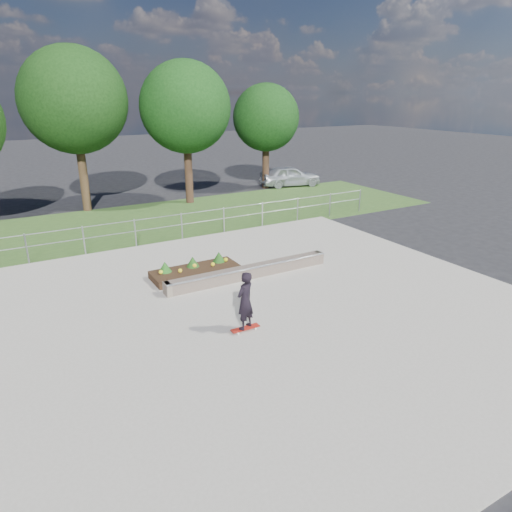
{
  "coord_description": "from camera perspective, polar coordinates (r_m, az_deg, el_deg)",
  "views": [
    {
      "loc": [
        -6.6,
        -10.3,
        5.98
      ],
      "look_at": [
        0.2,
        1.5,
        1.1
      ],
      "focal_mm": 32.0,
      "sensor_mm": 36.0,
      "label": 1
    }
  ],
  "objects": [
    {
      "name": "grind_ledge",
      "position": [
        15.46,
        -0.8,
        -1.98
      ],
      "size": [
        6.0,
        0.44,
        0.43
      ],
      "color": "brown",
      "rests_on": "concrete_slab"
    },
    {
      "name": "tree_mid_right",
      "position": [
        26.14,
        -8.82,
        17.86
      ],
      "size": [
        4.9,
        4.9,
        7.7
      ],
      "color": "black",
      "rests_on": "ground"
    },
    {
      "name": "concrete_slab",
      "position": [
        13.6,
        2.44,
        -6.25
      ],
      "size": [
        15.0,
        15.0,
        0.06
      ],
      "primitive_type": "cube",
      "color": "gray",
      "rests_on": "ground"
    },
    {
      "name": "skateboarder",
      "position": [
        11.82,
        -1.37,
        -5.64
      ],
      "size": [
        0.8,
        0.59,
        1.65
      ],
      "color": "silver",
      "rests_on": "concrete_slab"
    },
    {
      "name": "grass_verge",
      "position": [
        23.08,
        -12.33,
        4.27
      ],
      "size": [
        30.0,
        8.0,
        0.02
      ],
      "primitive_type": "cube",
      "color": "#2D4C1E",
      "rests_on": "ground"
    },
    {
      "name": "planter_bed",
      "position": [
        15.8,
        -7.6,
        -1.75
      ],
      "size": [
        3.0,
        1.2,
        0.61
      ],
      "color": "black",
      "rests_on": "concrete_slab"
    },
    {
      "name": "fence",
      "position": [
        19.68,
        -9.29,
        4.11
      ],
      "size": [
        20.06,
        0.06,
        1.2
      ],
      "color": "gray",
      "rests_on": "ground"
    },
    {
      "name": "tree_mid_left",
      "position": [
        25.63,
        -21.81,
        17.57
      ],
      "size": [
        5.25,
        5.25,
        8.25
      ],
      "color": "#352315",
      "rests_on": "ground"
    },
    {
      "name": "ground",
      "position": [
        13.61,
        2.44,
        -6.36
      ],
      "size": [
        120.0,
        120.0,
        0.0
      ],
      "primitive_type": "plane",
      "color": "black",
      "rests_on": "ground"
    },
    {
      "name": "parked_car",
      "position": [
        31.33,
        4.3,
        9.95
      ],
      "size": [
        4.33,
        2.53,
        1.38
      ],
      "primitive_type": "imported",
      "rotation": [
        0.0,
        0.0,
        1.34
      ],
      "color": "#B7BBC1",
      "rests_on": "ground"
    },
    {
      "name": "tree_far_right",
      "position": [
        30.18,
        1.26,
        16.87
      ],
      "size": [
        4.2,
        4.2,
        6.6
      ],
      "color": "black",
      "rests_on": "ground"
    }
  ]
}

